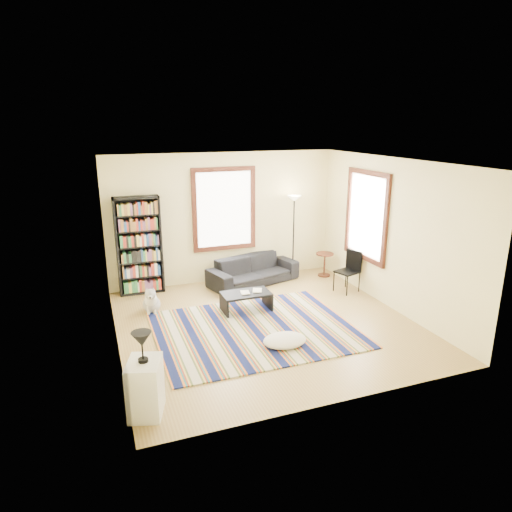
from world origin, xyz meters
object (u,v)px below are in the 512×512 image
object	(u,v)px
floor_cushion	(285,340)
folding_chair	(347,272)
coffee_table	(246,302)
bookshelf	(139,246)
floor_lamp	(293,237)
dog	(151,299)
sofa	(253,270)
side_table	(324,265)
white_cabinet	(145,388)

from	to	relation	value
floor_cushion	folding_chair	world-z (taller)	folding_chair
coffee_table	bookshelf	bearing A→B (deg)	135.65
floor_lamp	bookshelf	bearing A→B (deg)	177.10
floor_lamp	folding_chair	size ratio (longest dim) A/B	2.16
coffee_table	dog	bearing A→B (deg)	161.23
coffee_table	dog	world-z (taller)	dog
bookshelf	folding_chair	bearing A→B (deg)	-19.78
floor_lamp	coffee_table	bearing A→B (deg)	-137.69
sofa	bookshelf	size ratio (longest dim) A/B	1.00
sofa	bookshelf	distance (m)	2.48
bookshelf	floor_cushion	xyz separation A→B (m)	(1.83, -3.18, -0.91)
side_table	sofa	bearing A→B (deg)	175.91
white_cabinet	floor_lamp	bearing A→B (deg)	64.09
side_table	dog	distance (m)	4.07
side_table	folding_chair	distance (m)	1.06
sofa	folding_chair	xyz separation A→B (m)	(1.64, -1.17, 0.14)
coffee_table	white_cabinet	distance (m)	3.33
folding_chair	white_cabinet	world-z (taller)	folding_chair
floor_cushion	side_table	distance (m)	3.57
side_table	white_cabinet	size ratio (longest dim) A/B	0.77
folding_chair	dog	world-z (taller)	folding_chair
floor_lamp	side_table	distance (m)	0.98
side_table	folding_chair	xyz separation A→B (m)	(-0.05, -1.05, 0.16)
dog	sofa	bearing A→B (deg)	29.49
coffee_table	white_cabinet	world-z (taller)	white_cabinet
floor_lamp	white_cabinet	size ratio (longest dim) A/B	2.66
floor_lamp	folding_chair	xyz separation A→B (m)	(0.64, -1.27, -0.50)
coffee_table	white_cabinet	xyz separation A→B (m)	(-2.16, -2.53, 0.17)
floor_cushion	dog	distance (m)	2.75
coffee_table	floor_lamp	xyz separation A→B (m)	(1.65, 1.50, 0.75)
sofa	coffee_table	distance (m)	1.55
coffee_table	floor_cushion	bearing A→B (deg)	-85.49
floor_cushion	dog	xyz separation A→B (m)	(-1.78, 2.08, 0.17)
sofa	bookshelf	world-z (taller)	bookshelf
white_cabinet	folding_chair	bearing A→B (deg)	49.27
folding_chair	floor_cushion	bearing A→B (deg)	-159.24
folding_chair	floor_lamp	bearing A→B (deg)	98.90
folding_chair	white_cabinet	size ratio (longest dim) A/B	1.23
floor_cushion	white_cabinet	bearing A→B (deg)	-156.05
bookshelf	white_cabinet	bearing A→B (deg)	-96.16
coffee_table	folding_chair	size ratio (longest dim) A/B	1.05
coffee_table	sofa	bearing A→B (deg)	65.06
sofa	floor_cushion	size ratio (longest dim) A/B	2.82
floor_lamp	side_table	bearing A→B (deg)	-17.63
coffee_table	side_table	xyz separation A→B (m)	(2.34, 1.28, 0.09)
dog	side_table	bearing A→B (deg)	19.80
floor_lamp	folding_chair	bearing A→B (deg)	-63.05
coffee_table	folding_chair	xyz separation A→B (m)	(2.29, 0.23, 0.25)
dog	floor_lamp	bearing A→B (deg)	25.45
coffee_table	dog	size ratio (longest dim) A/B	1.77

